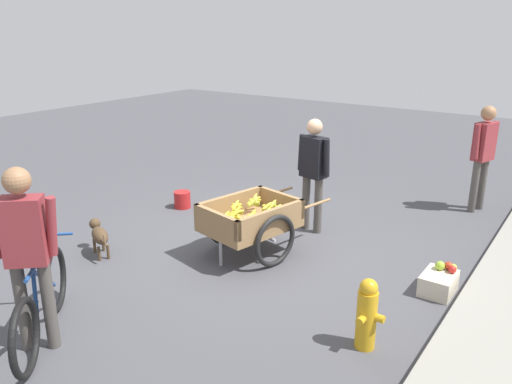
% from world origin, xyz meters
% --- Properties ---
extents(ground_plane, '(24.00, 24.00, 0.00)m').
position_xyz_m(ground_plane, '(0.00, 0.00, 0.00)').
color(ground_plane, '#47474C').
extents(fruit_cart, '(1.77, 1.11, 0.71)m').
position_xyz_m(fruit_cart, '(0.34, 0.10, 0.44)').
color(fruit_cart, '#937047').
rests_on(fruit_cart, ground).
extents(vendor_person, '(0.27, 0.53, 1.56)m').
position_xyz_m(vendor_person, '(-0.78, 0.34, 0.93)').
color(vendor_person, '#4C4742').
rests_on(vendor_person, ground).
extents(bicycle, '(1.27, 1.16, 0.85)m').
position_xyz_m(bicycle, '(2.87, -0.41, 0.35)').
color(bicycle, black).
rests_on(bicycle, ground).
extents(cyclist_person, '(0.38, 0.47, 1.66)m').
position_xyz_m(cyclist_person, '(2.98, -0.31, 1.00)').
color(cyclist_person, '#4C4742').
rests_on(cyclist_person, ground).
extents(dog, '(0.37, 0.61, 0.40)m').
position_xyz_m(dog, '(1.42, -1.43, 0.27)').
color(dog, '#4C3823').
rests_on(dog, ground).
extents(fire_hydrant, '(0.25, 0.25, 0.67)m').
position_xyz_m(fire_hydrant, '(1.34, 2.05, 0.33)').
color(fire_hydrant, gold).
rests_on(fire_hydrant, ground).
extents(plastic_bucket, '(0.26, 0.26, 0.26)m').
position_xyz_m(plastic_bucket, '(-0.43, -1.76, 0.13)').
color(plastic_bucket, '#B21E1E').
rests_on(plastic_bucket, ground).
extents(apple_crate, '(0.44, 0.32, 0.32)m').
position_xyz_m(apple_crate, '(-0.03, 2.30, 0.12)').
color(apple_crate, beige).
rests_on(apple_crate, ground).
extents(bystander_person, '(0.50, 0.30, 1.61)m').
position_xyz_m(bystander_person, '(-2.93, 2.02, 0.96)').
color(bystander_person, '#4C4742').
rests_on(bystander_person, ground).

